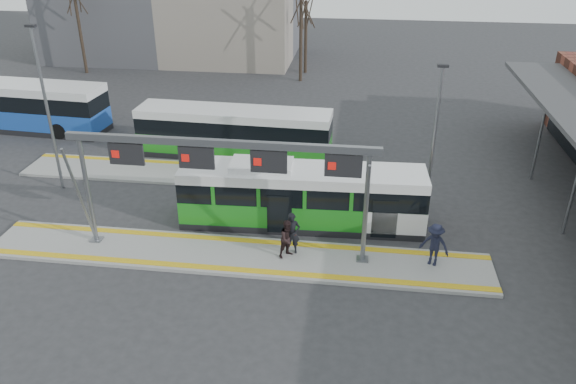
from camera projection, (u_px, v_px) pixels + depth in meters
The scene contains 16 objects.
ground at pixel (235, 257), 24.52m from camera, with size 120.00×120.00×0.00m, color #2D2D30.
platform_main at pixel (235, 255), 24.49m from camera, with size 22.00×3.00×0.15m, color gray.
platform_second at pixel (197, 174), 32.03m from camera, with size 20.00×3.00×0.15m, color gray.
tactile_main at pixel (235, 254), 24.45m from camera, with size 22.00×2.65×0.02m.
tactile_second at pixel (202, 164), 33.01m from camera, with size 20.00×0.35×0.02m.
gantry at pixel (224, 164), 22.84m from camera, with size 13.00×1.68×5.20m.
hero_bus at pixel (301, 197), 26.50m from camera, with size 11.53×2.87×3.15m.
bg_bus_green at pixel (234, 133), 33.98m from camera, with size 11.79×2.93×2.93m.
bg_bus_blue at pixel (17, 106), 38.10m from camera, with size 12.51×3.59×3.22m.
passenger_a at pixel (292, 233), 24.17m from camera, with size 0.69×0.45×1.90m, color black.
passenger_b at pixel (288, 239), 23.95m from camera, with size 0.84×0.66×1.73m, color black.
passenger_c at pixel (435, 245), 23.34m from camera, with size 1.24×0.71×1.92m, color black.
tree_left at pixel (301, 3), 46.52m from camera, with size 1.40×1.40×8.66m.
tree_mid at pixel (306, 11), 49.50m from camera, with size 1.40×1.40×7.22m.
lamp_west at pixel (47, 107), 28.46m from camera, with size 0.50×0.25×8.69m.
lamp_east at pixel (434, 136), 26.75m from camera, with size 0.50×0.25×7.34m.
Camera 1 is at (5.02, -20.09, 13.63)m, focal length 35.00 mm.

